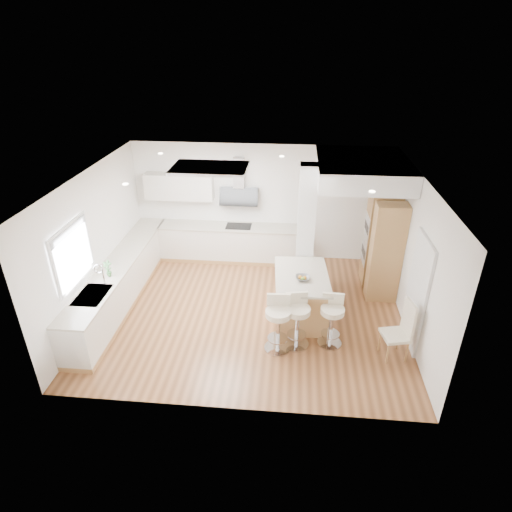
# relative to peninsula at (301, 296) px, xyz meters

# --- Properties ---
(ground) EXTENTS (6.00, 6.00, 0.00)m
(ground) POSITION_rel_peninsula_xyz_m (-0.99, 0.02, -0.47)
(ground) COLOR #975F38
(ground) RESTS_ON ground
(ceiling) EXTENTS (6.00, 5.00, 0.02)m
(ceiling) POSITION_rel_peninsula_xyz_m (-0.99, 0.02, -0.47)
(ceiling) COLOR white
(ceiling) RESTS_ON ground
(wall_back) EXTENTS (6.00, 0.04, 2.80)m
(wall_back) POSITION_rel_peninsula_xyz_m (-0.99, 2.52, 0.93)
(wall_back) COLOR white
(wall_back) RESTS_ON ground
(wall_left) EXTENTS (0.04, 5.00, 2.80)m
(wall_left) POSITION_rel_peninsula_xyz_m (-3.99, 0.02, 0.93)
(wall_left) COLOR white
(wall_left) RESTS_ON ground
(wall_right) EXTENTS (0.04, 5.00, 2.80)m
(wall_right) POSITION_rel_peninsula_xyz_m (2.01, 0.02, 0.93)
(wall_right) COLOR white
(wall_right) RESTS_ON ground
(skylight) EXTENTS (4.10, 2.10, 0.06)m
(skylight) POSITION_rel_peninsula_xyz_m (-1.78, 0.62, 2.30)
(skylight) COLOR white
(skylight) RESTS_ON ground
(window_left) EXTENTS (0.06, 1.28, 1.07)m
(window_left) POSITION_rel_peninsula_xyz_m (-3.95, -0.88, 1.23)
(window_left) COLOR white
(window_left) RESTS_ON ground
(doorway_right) EXTENTS (0.05, 1.00, 2.10)m
(doorway_right) POSITION_rel_peninsula_xyz_m (1.98, -0.58, 0.53)
(doorway_right) COLOR #483F38
(doorway_right) RESTS_ON ground
(counter_left) EXTENTS (0.63, 4.50, 1.35)m
(counter_left) POSITION_rel_peninsula_xyz_m (-3.69, 0.25, -0.01)
(counter_left) COLOR tan
(counter_left) RESTS_ON ground
(counter_back) EXTENTS (3.62, 0.63, 2.50)m
(counter_back) POSITION_rel_peninsula_xyz_m (-1.91, 2.24, 0.23)
(counter_back) COLOR tan
(counter_back) RESTS_ON ground
(pillar) EXTENTS (0.35, 0.35, 2.80)m
(pillar) POSITION_rel_peninsula_xyz_m (0.06, 0.97, 0.93)
(pillar) COLOR white
(pillar) RESTS_ON ground
(soffit) EXTENTS (1.78, 2.20, 0.40)m
(soffit) POSITION_rel_peninsula_xyz_m (1.11, 1.42, 2.13)
(soffit) COLOR white
(soffit) RESTS_ON ground
(oven_column) EXTENTS (0.63, 1.21, 2.10)m
(oven_column) POSITION_rel_peninsula_xyz_m (1.68, 1.24, 0.58)
(oven_column) COLOR tan
(oven_column) RESTS_ON ground
(peninsula) EXTENTS (1.11, 1.58, 0.99)m
(peninsula) POSITION_rel_peninsula_xyz_m (0.00, 0.00, 0.00)
(peninsula) COLOR tan
(peninsula) RESTS_ON ground
(bar_stool_a) EXTENTS (0.49, 0.49, 1.05)m
(bar_stool_a) POSITION_rel_peninsula_xyz_m (-0.39, -1.03, 0.12)
(bar_stool_a) COLOR silver
(bar_stool_a) RESTS_ON ground
(bar_stool_b) EXTENTS (0.53, 0.53, 1.01)m
(bar_stool_b) POSITION_rel_peninsula_xyz_m (-0.06, -0.89, 0.10)
(bar_stool_b) COLOR silver
(bar_stool_b) RESTS_ON ground
(bar_stool_c) EXTENTS (0.46, 0.46, 0.98)m
(bar_stool_c) POSITION_rel_peninsula_xyz_m (0.54, -0.80, 0.08)
(bar_stool_c) COLOR silver
(bar_stool_c) RESTS_ON ground
(dining_chair) EXTENTS (0.51, 0.51, 1.10)m
(dining_chair) POSITION_rel_peninsula_xyz_m (1.69, -1.04, 0.12)
(dining_chair) COLOR beige
(dining_chair) RESTS_ON ground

